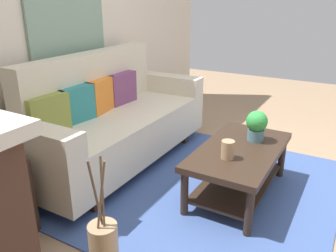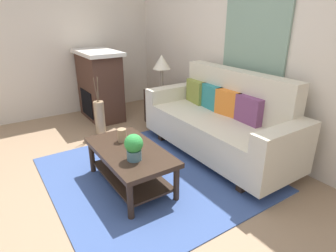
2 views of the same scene
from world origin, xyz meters
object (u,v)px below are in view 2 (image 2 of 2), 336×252
Objects in this scene: throw_pillow_orange at (229,103)px; tabletop_vase at (122,135)px; throw_pillow_teal at (211,97)px; floor_vase at (100,119)px; table_lamp at (162,63)px; fireplace at (100,85)px; throw_pillow_plum at (249,110)px; coffee_table at (130,159)px; couch at (220,123)px; throw_pillow_olive at (196,92)px; framed_painting at (254,35)px; side_table at (162,107)px; potted_plant_tabletop at (134,146)px.

throw_pillow_orange is 2.53× the size of tabletop_vase.
throw_pillow_teal is 0.67× the size of floor_vase.
table_lamp is 1.18m from fireplace.
throw_pillow_orange is at bearing 81.62° from tabletop_vase.
fireplace is at bearing -160.72° from throw_pillow_plum.
throw_pillow_plum is 2.16m from floor_vase.
coffee_table is 2.28m from fireplace.
throw_pillow_plum is (0.33, 0.13, 0.25)m from couch.
floor_vase is at bearing -122.57° from throw_pillow_olive.
framed_painting is (0.66, 0.34, 0.81)m from throw_pillow_olive.
couch reaches higher than side_table.
throw_pillow_olive is (-0.66, 0.13, 0.25)m from couch.
couch is at bearing -90.00° from throw_pillow_orange.
couch is 1.28m from tabletop_vase.
tabletop_vase is (0.13, -1.39, -0.18)m from throw_pillow_teal.
side_table is at bearing 132.80° from tabletop_vase.
throw_pillow_orange is 1.91m from floor_vase.
couch is 1.38m from side_table.
throw_pillow_olive reaches higher than tabletop_vase.
throw_pillow_teal is (0.33, 0.00, 0.00)m from throw_pillow_olive.
throw_pillow_teal is 1.00× the size of throw_pillow_orange.
throw_pillow_plum is 0.37× the size of framed_painting.
throw_pillow_plum is 1.48m from potted_plant_tabletop.
throw_pillow_plum is at bearing 20.94° from couch.
throw_pillow_teal reaches higher than potted_plant_tabletop.
fireplace is 2.66m from framed_painting.
side_table is (-1.70, -0.13, -0.40)m from throw_pillow_plum.
potted_plant_tabletop is (0.22, -0.06, 0.26)m from coffee_table.
throw_pillow_olive and throw_pillow_plum have the same top height.
table_lamp is at bearing 140.29° from potted_plant_tabletop.
throw_pillow_orange is 0.33× the size of coffee_table.
coffee_table is 1.46m from floor_vase.
framed_painting is (-0.00, 0.34, 0.81)m from throw_pillow_orange.
fireplace is (-1.52, -0.88, -0.09)m from throw_pillow_olive.
fireplace is at bearing -150.79° from framed_painting.
throw_pillow_orange is 0.33m from throw_pillow_plum.
tabletop_vase is 0.25× the size of table_lamp.
throw_pillow_olive is at bearing -152.69° from framed_painting.
potted_plant_tabletop is (0.90, -1.47, -0.11)m from throw_pillow_olive.
throw_pillow_orange is 0.67× the size of floor_vase.
potted_plant_tabletop is 1.72m from floor_vase.
throw_pillow_orange is (0.00, 0.13, 0.25)m from couch.
table_lamp is at bearing -172.66° from throw_pillow_teal.
table_lamp is (-1.37, -0.01, 0.56)m from couch.
table_lamp is at bearing 0.00° from side_table.
throw_pillow_teal is 0.63× the size of table_lamp.
framed_painting is (1.37, 0.47, 0.50)m from table_lamp.
couch is 0.43m from throw_pillow_teal.
fireplace is at bearing -160.97° from couch.
floor_vase is at bearing -145.72° from throw_pillow_plum.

